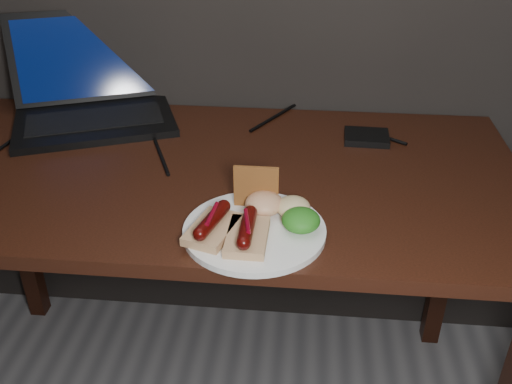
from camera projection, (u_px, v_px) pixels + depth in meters
name	position (u px, v px, depth m)	size (l,w,h in m)	color
desk	(204.00, 202.00, 1.30)	(1.40, 0.70, 0.75)	#38180E
laptop	(92.00, 97.00, 1.47)	(0.49, 0.46, 0.25)	black
hard_drive	(367.00, 137.00, 1.37)	(0.11, 0.09, 0.02)	black
desk_cables	(199.00, 136.00, 1.39)	(0.96, 0.43, 0.01)	black
plate	(254.00, 231.00, 1.04)	(0.26, 0.26, 0.01)	white
bread_sausage_left	(213.00, 225.00, 1.01)	(0.10, 0.13, 0.04)	tan
bread_sausage_center	(247.00, 233.00, 0.99)	(0.07, 0.12, 0.04)	tan
crispbread	(256.00, 187.00, 1.07)	(0.09, 0.01, 0.09)	#A3602C
salad_greens	(301.00, 220.00, 1.02)	(0.07, 0.07, 0.04)	#1D5A12
salsa_mound	(264.00, 203.00, 1.07)	(0.07, 0.07, 0.04)	#A92610
coleslaw_mound	(293.00, 207.00, 1.06)	(0.06, 0.06, 0.04)	beige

